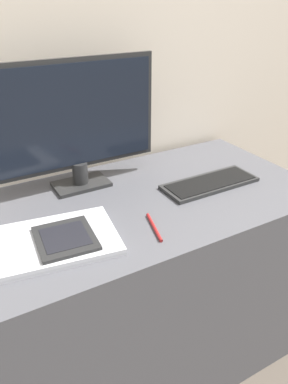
{
  "coord_description": "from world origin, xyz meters",
  "views": [
    {
      "loc": [
        -0.38,
        -0.64,
        1.26
      ],
      "look_at": [
        0.08,
        0.17,
        0.76
      ],
      "focal_mm": 35.0,
      "sensor_mm": 36.0,
      "label": 1
    }
  ],
  "objects_px": {
    "laptop": "(58,240)",
    "pen": "(154,227)",
    "ereader": "(65,238)",
    "monitor": "(75,122)",
    "keyboard": "(210,183)"
  },
  "relations": [
    {
      "from": "monitor",
      "to": "ereader",
      "type": "height_order",
      "value": "monitor"
    },
    {
      "from": "keyboard",
      "to": "ereader",
      "type": "distance_m",
      "value": 0.53
    },
    {
      "from": "laptop",
      "to": "ereader",
      "type": "relative_size",
      "value": 1.9
    },
    {
      "from": "monitor",
      "to": "pen",
      "type": "height_order",
      "value": "monitor"
    },
    {
      "from": "laptop",
      "to": "pen",
      "type": "distance_m",
      "value": 0.25
    },
    {
      "from": "monitor",
      "to": "ereader",
      "type": "relative_size",
      "value": 3.11
    },
    {
      "from": "monitor",
      "to": "laptop",
      "type": "bearing_deg",
      "value": -121.45
    },
    {
      "from": "monitor",
      "to": "ereader",
      "type": "xyz_separation_m",
      "value": [
        -0.15,
        -0.29,
        -0.19
      ]
    },
    {
      "from": "laptop",
      "to": "ereader",
      "type": "xyz_separation_m",
      "value": [
        0.01,
        -0.02,
        0.01
      ]
    },
    {
      "from": "laptop",
      "to": "ereader",
      "type": "bearing_deg",
      "value": -54.65
    },
    {
      "from": "keyboard",
      "to": "laptop",
      "type": "relative_size",
      "value": 1.0
    },
    {
      "from": "monitor",
      "to": "keyboard",
      "type": "distance_m",
      "value": 0.47
    },
    {
      "from": "keyboard",
      "to": "laptop",
      "type": "height_order",
      "value": "laptop"
    },
    {
      "from": "keyboard",
      "to": "ereader",
      "type": "bearing_deg",
      "value": -170.79
    },
    {
      "from": "laptop",
      "to": "pen",
      "type": "relative_size",
      "value": 2.5
    }
  ]
}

